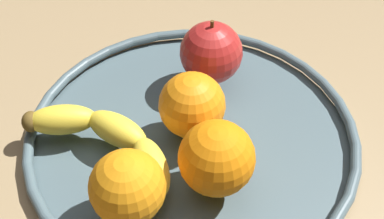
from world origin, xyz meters
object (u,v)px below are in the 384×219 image
at_px(banana, 106,137).
at_px(fruit_bowl, 192,133).
at_px(orange_front_right, 127,187).
at_px(apple, 211,53).
at_px(orange_front_left, 192,106).
at_px(orange_back_right, 217,158).

bearing_deg(banana, fruit_bowl, -129.82).
height_order(banana, orange_front_right, orange_front_right).
xyz_separation_m(banana, apple, (0.02, -0.16, 0.02)).
bearing_deg(fruit_bowl, banana, 69.58).
bearing_deg(orange_front_left, banana, 69.13).
height_order(fruit_bowl, banana, banana).
distance_m(banana, apple, 0.17).
xyz_separation_m(banana, orange_front_right, (-0.08, 0.02, 0.02)).
height_order(banana, orange_back_right, orange_back_right).
bearing_deg(apple, orange_front_right, 119.21).
distance_m(banana, orange_front_right, 0.09).
height_order(fruit_bowl, apple, apple).
relative_size(banana, orange_front_left, 2.59).
xyz_separation_m(orange_back_right, orange_front_right, (0.03, 0.09, -0.00)).
bearing_deg(banana, apple, -101.90).
relative_size(apple, orange_front_right, 1.15).
bearing_deg(fruit_bowl, orange_back_right, 160.10).
bearing_deg(orange_back_right, apple, -37.39).
distance_m(fruit_bowl, orange_front_left, 0.05).
bearing_deg(orange_front_right, apple, -60.79).
distance_m(orange_back_right, orange_front_right, 0.09).
xyz_separation_m(fruit_bowl, orange_back_right, (-0.07, 0.03, 0.05)).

